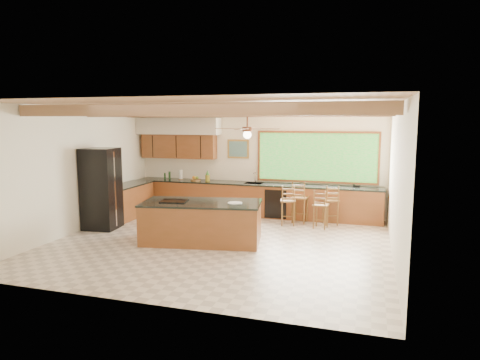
% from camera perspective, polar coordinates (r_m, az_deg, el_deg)
% --- Properties ---
extents(ground, '(7.20, 7.20, 0.00)m').
position_cam_1_polar(ground, '(9.48, -2.84, -8.41)').
color(ground, beige).
rests_on(ground, ground).
extents(room_shell, '(7.27, 6.54, 3.02)m').
position_cam_1_polar(room_shell, '(9.78, -2.56, 5.27)').
color(room_shell, white).
rests_on(room_shell, ground).
extents(counter_run, '(7.12, 3.10, 1.25)m').
position_cam_1_polar(counter_run, '(11.95, -2.46, -2.68)').
color(counter_run, brown).
rests_on(counter_run, ground).
extents(island, '(2.75, 1.64, 0.92)m').
position_cam_1_polar(island, '(9.50, -5.13, -5.59)').
color(island, brown).
rests_on(island, ground).
extents(refrigerator, '(0.85, 0.83, 2.00)m').
position_cam_1_polar(refrigerator, '(11.08, -18.02, -1.10)').
color(refrigerator, black).
rests_on(refrigerator, ground).
extents(bar_stool_a, '(0.44, 0.44, 1.05)m').
position_cam_1_polar(bar_stool_a, '(10.95, 6.37, -2.86)').
color(bar_stool_a, brown).
rests_on(bar_stool_a, ground).
extents(bar_stool_b, '(0.43, 0.43, 1.11)m').
position_cam_1_polar(bar_stool_b, '(11.23, 7.94, -2.44)').
color(bar_stool_b, brown).
rests_on(bar_stool_b, ground).
extents(bar_stool_c, '(0.49, 0.49, 1.06)m').
position_cam_1_polar(bar_stool_c, '(11.17, 11.97, -2.76)').
color(bar_stool_c, brown).
rests_on(bar_stool_c, ground).
extents(bar_stool_d, '(0.40, 0.40, 0.98)m').
position_cam_1_polar(bar_stool_d, '(10.75, 10.71, -3.40)').
color(bar_stool_d, brown).
rests_on(bar_stool_d, ground).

